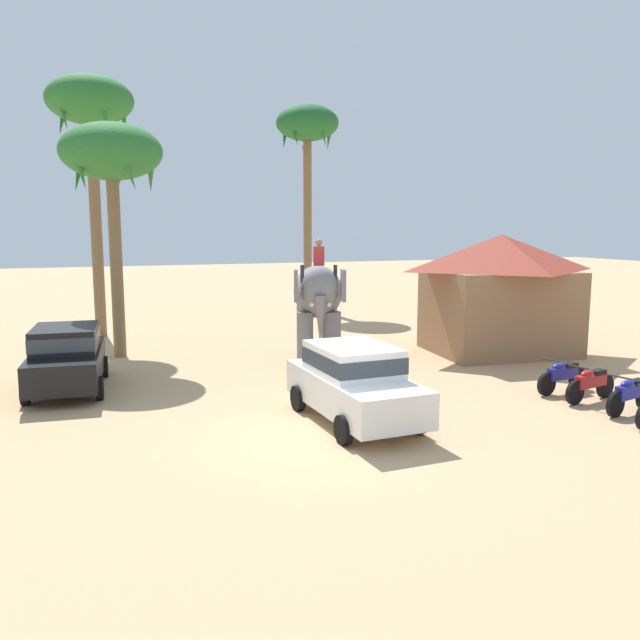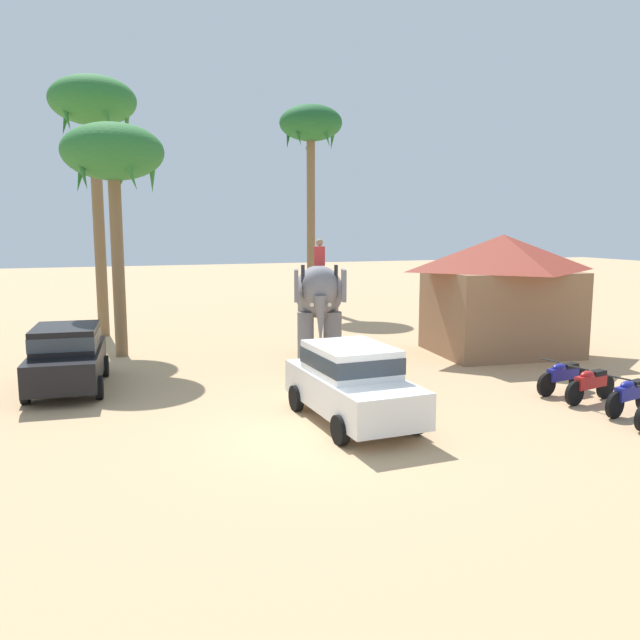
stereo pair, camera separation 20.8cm
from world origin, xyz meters
TOP-DOWN VIEW (x-y plane):
  - ground_plane at (0.00, 0.00)m, footprint 120.00×120.00m
  - car_sedan_foreground at (0.79, 0.61)m, footprint 2.02×4.17m
  - car_parked_far_side at (-5.20, 5.69)m, footprint 2.11×4.22m
  - elephant_with_mahout at (2.42, 7.40)m, footprint 2.57×4.02m
  - motorcycle_second_in_row at (7.02, -1.02)m, footprint 1.77×0.66m
  - motorcycle_mid_row at (6.89, 0.10)m, footprint 1.78×0.62m
  - motorcycle_fourth_in_row at (6.82, 1.01)m, footprint 1.79×0.58m
  - palm_tree_behind_elephant at (-3.68, 9.79)m, footprint 3.20×3.20m
  - palm_tree_near_hut at (-4.16, 14.18)m, footprint 3.20×3.20m
  - palm_tree_left_of_road at (6.33, 19.76)m, footprint 3.20×3.20m
  - roadside_hut at (8.48, 6.10)m, footprint 5.39×4.67m

SIDE VIEW (x-z plane):
  - ground_plane at x=0.00m, z-range 0.00..0.00m
  - motorcycle_second_in_row at x=7.02m, z-range -0.01..0.93m
  - motorcycle_mid_row at x=6.89m, z-range -0.01..0.93m
  - motorcycle_fourth_in_row at x=6.82m, z-range -0.01..0.93m
  - car_sedan_foreground at x=0.79m, z-range 0.08..1.78m
  - car_parked_far_side at x=-5.20m, z-range 0.08..1.78m
  - elephant_with_mahout at x=2.42m, z-range 0.05..3.93m
  - roadside_hut at x=8.48m, z-range 0.12..4.12m
  - palm_tree_behind_elephant at x=-3.68m, z-range 2.66..10.18m
  - palm_tree_near_hut at x=-4.16m, z-range 3.65..13.48m
  - palm_tree_left_of_road at x=6.33m, z-range 3.87..14.24m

